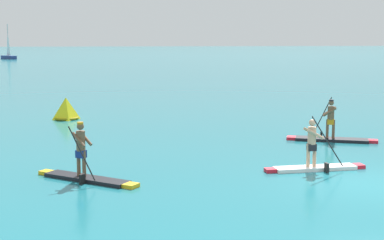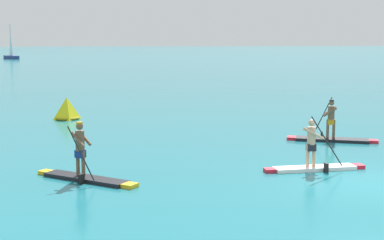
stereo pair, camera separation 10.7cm
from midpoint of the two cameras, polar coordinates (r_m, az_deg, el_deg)
ground at (r=17.31m, az=16.85°, el=-5.96°), size 440.00×440.00×0.00m
paddleboarder_near_left at (r=17.09m, az=-10.65°, el=-4.70°), size 3.00×2.40×1.73m
paddleboarder_mid_center at (r=18.48m, az=11.82°, el=-3.81°), size 3.28×0.84×1.79m
paddleboarder_far_right at (r=23.72m, az=13.38°, el=-1.32°), size 3.47×1.70×1.75m
race_marker_buoy at (r=29.72m, az=-12.39°, el=0.99°), size 1.23×1.23×1.10m
sailboat_left_horizon at (r=110.77m, az=-17.64°, el=6.18°), size 3.34×4.13×6.31m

